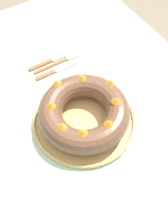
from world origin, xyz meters
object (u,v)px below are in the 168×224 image
at_px(fork, 61,62).
at_px(bundt_cake, 84,112).
at_px(serving_knife, 51,61).
at_px(cake_knife, 54,71).
at_px(serving_dish, 84,120).

bearing_deg(fork, bundt_cake, -12.39).
xyz_separation_m(bundt_cake, serving_knife, (-0.31, 0.03, -0.06)).
relative_size(bundt_cake, fork, 1.50).
relative_size(fork, serving_knife, 0.91).
xyz_separation_m(fork, cake_knife, (0.03, -0.05, -0.00)).
relative_size(serving_dish, serving_knife, 1.58).
relative_size(bundt_cake, cake_knife, 1.66).
height_order(bundt_cake, cake_knife, bundt_cake).
height_order(bundt_cake, serving_knife, bundt_cake).
xyz_separation_m(bundt_cake, cake_knife, (-0.26, 0.02, -0.06)).
xyz_separation_m(serving_knife, cake_knife, (0.06, -0.02, -0.00)).
relative_size(serving_knife, cake_knife, 1.23).
height_order(fork, cake_knife, cake_knife).
bearing_deg(serving_dish, cake_knife, 175.84).
xyz_separation_m(serving_dish, serving_knife, (-0.31, 0.03, -0.01)).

